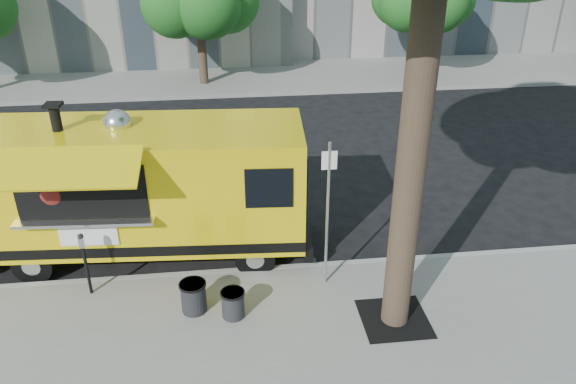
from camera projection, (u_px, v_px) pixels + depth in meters
name	position (u px, v px, depth m)	size (l,w,h in m)	color
ground	(243.00, 251.00, 12.43)	(120.00, 120.00, 0.00)	black
curb	(246.00, 272.00, 11.58)	(60.00, 0.14, 0.16)	#999993
far_sidewalk	(228.00, 78.00, 24.30)	(60.00, 5.00, 0.15)	gray
tree_well	(394.00, 319.00, 10.17)	(1.20, 1.20, 0.02)	black
sign_post	(328.00, 207.00, 10.38)	(0.28, 0.06, 3.00)	silver
parking_meter	(84.00, 257.00, 10.47)	(0.11, 0.11, 1.33)	black
food_truck	(142.00, 188.00, 11.63)	(7.06, 3.43, 3.42)	yellow
trash_bin_left	(193.00, 296.00, 10.25)	(0.50, 0.50, 0.60)	black
trash_bin_right	(233.00, 303.00, 10.13)	(0.45, 0.45, 0.53)	#232326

